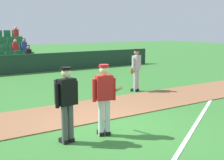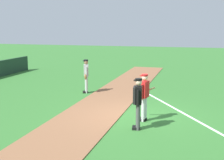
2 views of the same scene
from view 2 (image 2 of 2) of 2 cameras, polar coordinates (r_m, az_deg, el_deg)
ground_plane at (r=11.70m, az=4.52°, el=-7.01°), size 80.00×80.00×0.00m
infield_dirt_path at (r=12.16m, az=-3.72°, el=-6.26°), size 28.00×2.42×0.03m
foul_line_chalk at (r=14.48m, az=8.87°, el=-3.70°), size 10.22×6.46×0.01m
batter_red_jersey at (r=10.99m, az=6.18°, el=-2.95°), size 0.61×0.80×1.76m
umpire_home_plate at (r=10.07m, az=4.92°, el=-3.97°), size 0.58×0.35×1.76m
runner_grey_jersey at (r=15.60m, az=-4.98°, el=0.98°), size 0.66×0.41×1.76m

